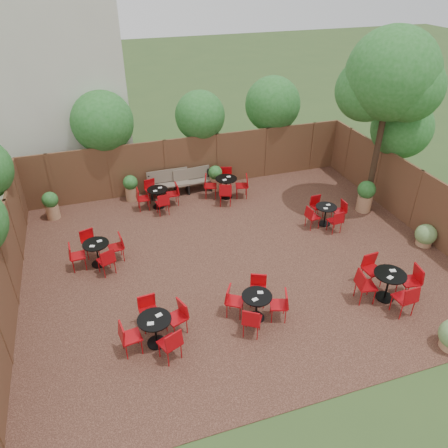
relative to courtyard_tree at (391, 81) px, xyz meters
name	(u,v)px	position (x,y,z in m)	size (l,w,h in m)	color
ground	(237,260)	(-5.39, -1.54, -4.38)	(80.00, 80.00, 0.00)	#354F23
courtyard_paving	(237,260)	(-5.39, -1.54, -4.37)	(12.00, 10.00, 0.02)	#321B14
fence_back	(193,162)	(-5.39, 3.46, -3.38)	(12.00, 0.08, 2.00)	brown
fence_left	(7,273)	(-11.39, -1.54, -3.38)	(0.08, 10.00, 2.00)	brown
fence_right	(415,199)	(0.61, -1.54, -3.38)	(0.08, 10.00, 2.00)	brown
neighbour_building	(49,71)	(-9.89, 6.46, -0.38)	(5.00, 4.00, 8.00)	beige
overhang_foliage	(174,142)	(-6.41, 1.67, -1.79)	(15.25, 10.30, 2.17)	#20601F
courtyard_tree	(391,81)	(0.00, 0.00, 0.00)	(2.90, 2.82, 5.95)	black
park_bench_left	(168,183)	(-6.42, 3.09, -3.88)	(1.52, 0.50, 0.94)	brown
park_bench_right	(193,180)	(-5.51, 3.08, -3.91)	(1.45, 0.57, 0.88)	brown
bistro_tables	(231,246)	(-5.54, -1.41, -3.93)	(8.71, 8.15, 0.92)	black
planters	(213,191)	(-5.12, 1.83, -3.82)	(10.80, 3.88, 1.11)	#A77753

